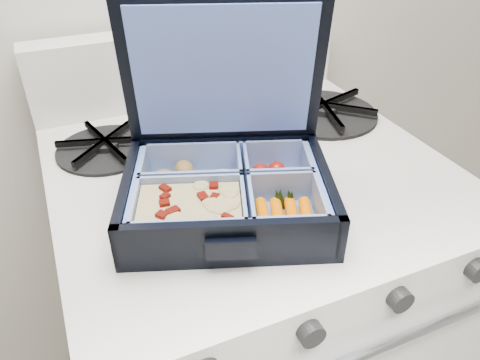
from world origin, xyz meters
name	(u,v)px	position (x,y,z in m)	size (l,w,h in m)	color
stove	(245,340)	(0.45, 1.69, 0.43)	(0.58, 0.58, 0.86)	silver
bento_box	(227,194)	(0.38, 1.58, 0.90)	(0.26, 0.20, 0.06)	black
burner_grate	(323,108)	(0.65, 1.78, 0.88)	(0.19, 0.19, 0.03)	black
burner_grate_rear	(106,145)	(0.26, 1.81, 0.87)	(0.15, 0.15, 0.02)	black
fork	(242,151)	(0.46, 1.72, 0.87)	(0.03, 0.20, 0.01)	#B1B2C3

